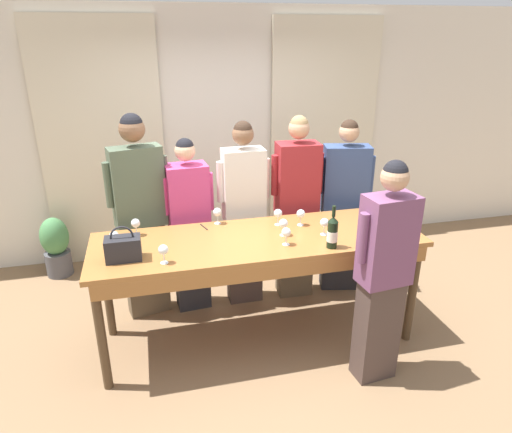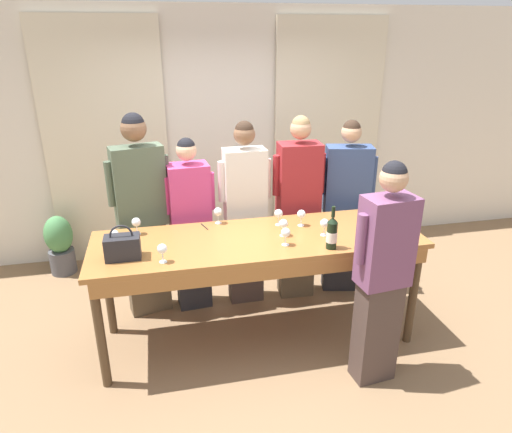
{
  "view_description": "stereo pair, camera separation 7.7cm",
  "coord_description": "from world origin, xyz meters",
  "px_view_note": "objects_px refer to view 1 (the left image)",
  "views": [
    {
      "loc": [
        -0.81,
        -3.26,
        2.51
      ],
      "look_at": [
        0.0,
        0.08,
        1.11
      ],
      "focal_mm": 32.0,
      "sensor_mm": 36.0,
      "label": 1
    },
    {
      "loc": [
        -0.74,
        -3.28,
        2.51
      ],
      "look_at": [
        0.0,
        0.08,
        1.11
      ],
      "focal_mm": 32.0,
      "sensor_mm": 36.0,
      "label": 2
    }
  ],
  "objects_px": {
    "wine_glass_front_right": "(114,236)",
    "guest_pink_top": "(189,226)",
    "guest_olive_jacket": "(141,215)",
    "wine_glass_front_left": "(324,223)",
    "wine_glass_back_left": "(136,224)",
    "guest_navy_coat": "(343,207)",
    "host_pouring": "(383,273)",
    "wine_glass_back_mid": "(283,224)",
    "wine_bottle": "(332,232)",
    "guest_striped_shirt": "(296,208)",
    "potted_plant": "(56,246)",
    "tasting_bar": "(259,250)",
    "guest_cream_sweater": "(244,213)",
    "handbag": "(123,248)",
    "wine_glass_center_right": "(217,212)",
    "wine_glass_center_left": "(286,233)",
    "wine_glass_center_mid": "(163,250)",
    "wine_glass_front_mid": "(278,214)",
    "wine_glass_back_right": "(301,214)"
  },
  "relations": [
    {
      "from": "wine_glass_front_right",
      "to": "guest_pink_top",
      "type": "height_order",
      "value": "guest_pink_top"
    },
    {
      "from": "wine_glass_front_right",
      "to": "guest_olive_jacket",
      "type": "distance_m",
      "value": 0.62
    },
    {
      "from": "wine_glass_front_left",
      "to": "wine_glass_back_left",
      "type": "distance_m",
      "value": 1.54
    },
    {
      "from": "guest_olive_jacket",
      "to": "guest_pink_top",
      "type": "bearing_deg",
      "value": 0.0
    },
    {
      "from": "wine_glass_front_right",
      "to": "guest_navy_coat",
      "type": "distance_m",
      "value": 2.23
    },
    {
      "from": "host_pouring",
      "to": "wine_glass_back_mid",
      "type": "bearing_deg",
      "value": 129.52
    },
    {
      "from": "wine_bottle",
      "to": "guest_striped_shirt",
      "type": "relative_size",
      "value": 0.19
    },
    {
      "from": "wine_glass_front_left",
      "to": "guest_striped_shirt",
      "type": "bearing_deg",
      "value": 89.89
    },
    {
      "from": "wine_glass_front_right",
      "to": "wine_glass_back_left",
      "type": "relative_size",
      "value": 1.0
    },
    {
      "from": "guest_olive_jacket",
      "to": "guest_striped_shirt",
      "type": "height_order",
      "value": "guest_olive_jacket"
    },
    {
      "from": "guest_navy_coat",
      "to": "potted_plant",
      "type": "height_order",
      "value": "guest_navy_coat"
    },
    {
      "from": "wine_glass_front_right",
      "to": "tasting_bar",
      "type": "bearing_deg",
      "value": -4.72
    },
    {
      "from": "wine_glass_front_left",
      "to": "potted_plant",
      "type": "bearing_deg",
      "value": 145.04
    },
    {
      "from": "wine_glass_front_left",
      "to": "guest_cream_sweater",
      "type": "height_order",
      "value": "guest_cream_sweater"
    },
    {
      "from": "wine_glass_front_left",
      "to": "wine_glass_back_mid",
      "type": "height_order",
      "value": "same"
    },
    {
      "from": "handbag",
      "to": "wine_glass_center_right",
      "type": "relative_size",
      "value": 1.83
    },
    {
      "from": "wine_glass_center_left",
      "to": "wine_glass_back_mid",
      "type": "relative_size",
      "value": 1.0
    },
    {
      "from": "tasting_bar",
      "to": "guest_striped_shirt",
      "type": "height_order",
      "value": "guest_striped_shirt"
    },
    {
      "from": "wine_glass_front_left",
      "to": "guest_striped_shirt",
      "type": "distance_m",
      "value": 0.73
    },
    {
      "from": "wine_glass_center_left",
      "to": "wine_glass_back_left",
      "type": "relative_size",
      "value": 1.0
    },
    {
      "from": "wine_glass_center_mid",
      "to": "potted_plant",
      "type": "xyz_separation_m",
      "value": [
        -1.11,
        1.88,
        -0.72
      ]
    },
    {
      "from": "host_pouring",
      "to": "wine_glass_front_left",
      "type": "bearing_deg",
      "value": 110.25
    },
    {
      "from": "wine_glass_front_mid",
      "to": "guest_olive_jacket",
      "type": "bearing_deg",
      "value": 159.55
    },
    {
      "from": "guest_pink_top",
      "to": "guest_navy_coat",
      "type": "bearing_deg",
      "value": 0.0
    },
    {
      "from": "potted_plant",
      "to": "wine_glass_front_mid",
      "type": "bearing_deg",
      "value": -33.61
    },
    {
      "from": "guest_striped_shirt",
      "to": "guest_navy_coat",
      "type": "bearing_deg",
      "value": 0.0
    },
    {
      "from": "wine_glass_center_left",
      "to": "guest_cream_sweater",
      "type": "distance_m",
      "value": 0.85
    },
    {
      "from": "wine_bottle",
      "to": "wine_glass_back_left",
      "type": "distance_m",
      "value": 1.58
    },
    {
      "from": "guest_navy_coat",
      "to": "host_pouring",
      "type": "relative_size",
      "value": 1.01
    },
    {
      "from": "wine_glass_back_right",
      "to": "guest_olive_jacket",
      "type": "xyz_separation_m",
      "value": [
        -1.34,
        0.48,
        -0.07
      ]
    },
    {
      "from": "guest_striped_shirt",
      "to": "guest_navy_coat",
      "type": "relative_size",
      "value": 1.03
    },
    {
      "from": "wine_glass_front_left",
      "to": "wine_glass_front_mid",
      "type": "relative_size",
      "value": 1.0
    },
    {
      "from": "wine_glass_front_mid",
      "to": "wine_bottle",
      "type": "bearing_deg",
      "value": -62.06
    },
    {
      "from": "handbag",
      "to": "wine_bottle",
      "type": "bearing_deg",
      "value": -6.28
    },
    {
      "from": "wine_glass_center_left",
      "to": "guest_pink_top",
      "type": "xyz_separation_m",
      "value": [
        -0.67,
        0.83,
        -0.22
      ]
    },
    {
      "from": "wine_glass_front_left",
      "to": "wine_glass_back_right",
      "type": "bearing_deg",
      "value": 117.72
    },
    {
      "from": "wine_glass_front_left",
      "to": "tasting_bar",
      "type": "bearing_deg",
      "value": 175.4
    },
    {
      "from": "guest_pink_top",
      "to": "handbag",
      "type": "bearing_deg",
      "value": -125.06
    },
    {
      "from": "wine_bottle",
      "to": "wine_glass_center_right",
      "type": "bearing_deg",
      "value": 139.07
    },
    {
      "from": "handbag",
      "to": "wine_glass_front_left",
      "type": "height_order",
      "value": "handbag"
    },
    {
      "from": "wine_glass_back_mid",
      "to": "guest_navy_coat",
      "type": "distance_m",
      "value": 1.07
    },
    {
      "from": "wine_glass_center_left",
      "to": "wine_glass_back_right",
      "type": "xyz_separation_m",
      "value": [
        0.24,
        0.34,
        0.0
      ]
    },
    {
      "from": "wine_bottle",
      "to": "guest_navy_coat",
      "type": "xyz_separation_m",
      "value": [
        0.53,
        0.95,
        -0.19
      ]
    },
    {
      "from": "wine_glass_front_mid",
      "to": "potted_plant",
      "type": "height_order",
      "value": "wine_glass_front_mid"
    },
    {
      "from": "guest_pink_top",
      "to": "guest_cream_sweater",
      "type": "relative_size",
      "value": 0.93
    },
    {
      "from": "tasting_bar",
      "to": "wine_glass_center_mid",
      "type": "distance_m",
      "value": 0.83
    },
    {
      "from": "wine_glass_center_left",
      "to": "host_pouring",
      "type": "relative_size",
      "value": 0.08
    },
    {
      "from": "handbag",
      "to": "guest_navy_coat",
      "type": "distance_m",
      "value": 2.23
    },
    {
      "from": "wine_bottle",
      "to": "wine_glass_center_right",
      "type": "height_order",
      "value": "wine_bottle"
    },
    {
      "from": "wine_glass_center_mid",
      "to": "guest_navy_coat",
      "type": "xyz_separation_m",
      "value": [
        1.8,
        0.91,
        -0.17
      ]
    }
  ]
}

